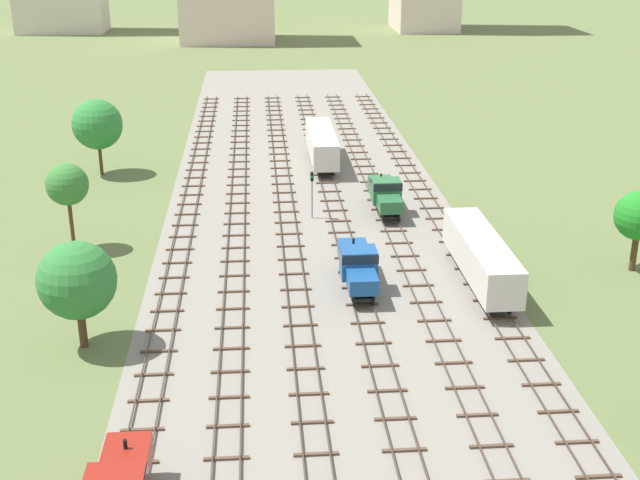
% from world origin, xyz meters
% --- Properties ---
extents(ground_plane, '(480.00, 480.00, 0.00)m').
position_xyz_m(ground_plane, '(0.00, 56.00, 0.00)').
color(ground_plane, '#5B6B3D').
extents(ballast_bed, '(27.58, 176.00, 0.01)m').
position_xyz_m(ballast_bed, '(0.00, 56.00, 0.00)').
color(ballast_bed, gray).
rests_on(ballast_bed, ground).
extents(track_far_left, '(2.40, 126.00, 0.29)m').
position_xyz_m(track_far_left, '(-11.79, 57.00, 0.14)').
color(track_far_left, '#47382D').
rests_on(track_far_left, ground).
extents(track_left, '(2.40, 126.00, 0.29)m').
position_xyz_m(track_left, '(-7.07, 57.00, 0.14)').
color(track_left, '#47382D').
rests_on(track_left, ground).
extents(track_centre_left, '(2.40, 126.00, 0.29)m').
position_xyz_m(track_centre_left, '(-2.36, 57.00, 0.14)').
color(track_centre_left, '#47382D').
rests_on(track_centre_left, ground).
extents(track_centre, '(2.40, 126.00, 0.29)m').
position_xyz_m(track_centre, '(2.36, 57.00, 0.14)').
color(track_centre, '#47382D').
rests_on(track_centre, ground).
extents(track_centre_right, '(2.40, 126.00, 0.29)m').
position_xyz_m(track_centre_right, '(7.07, 57.00, 0.14)').
color(track_centre_right, '#47382D').
rests_on(track_centre_right, ground).
extents(track_right, '(2.40, 126.00, 0.29)m').
position_xyz_m(track_right, '(11.79, 57.00, 0.14)').
color(track_right, '#47382D').
rests_on(track_right, ground).
extents(freight_boxcar_right_near, '(2.87, 14.00, 3.60)m').
position_xyz_m(freight_boxcar_right_near, '(11.80, 46.44, 2.45)').
color(freight_boxcar_right_near, beige).
rests_on(freight_boxcar_right_near, ground).
extents(shunter_loco_centre_mid, '(2.74, 8.46, 3.10)m').
position_xyz_m(shunter_loco_centre_mid, '(2.36, 46.55, 2.01)').
color(shunter_loco_centre_mid, '#194C8C').
rests_on(shunter_loco_centre_mid, ground).
extents(shunter_loco_centre_right_midfar, '(2.74, 8.46, 3.10)m').
position_xyz_m(shunter_loco_centre_right_midfar, '(7.07, 63.82, 2.01)').
color(shunter_loco_centre_right_midfar, '#286638').
rests_on(shunter_loco_centre_right_midfar, ground).
extents(freight_boxcar_centre_far, '(2.87, 14.00, 3.60)m').
position_xyz_m(freight_boxcar_centre_far, '(2.36, 80.97, 2.45)').
color(freight_boxcar_centre_far, beige).
rests_on(freight_boxcar_centre_far, ground).
extents(signal_post_nearest, '(0.28, 0.47, 4.62)m').
position_xyz_m(signal_post_nearest, '(-0.00, 62.68, 2.97)').
color(signal_post_nearest, gray).
rests_on(signal_post_nearest, ground).
extents(lineside_tree_0, '(5.11, 5.11, 7.34)m').
position_xyz_m(lineside_tree_0, '(-16.77, 38.69, 4.77)').
color(lineside_tree_0, '#4C331E').
rests_on(lineside_tree_0, ground).
extents(lineside_tree_1, '(3.92, 3.92, 6.59)m').
position_xyz_m(lineside_tree_1, '(24.78, 48.32, 4.59)').
color(lineside_tree_1, '#4C331E').
rests_on(lineside_tree_1, ground).
extents(lineside_tree_2, '(5.41, 5.41, 8.33)m').
position_xyz_m(lineside_tree_2, '(-22.07, 78.73, 5.62)').
color(lineside_tree_2, '#4C331E').
rests_on(lineside_tree_2, ground).
extents(lineside_tree_4, '(3.55, 3.55, 7.57)m').
position_xyz_m(lineside_tree_4, '(-20.80, 56.39, 5.76)').
color(lineside_tree_4, '#4C331E').
rests_on(lineside_tree_4, ground).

